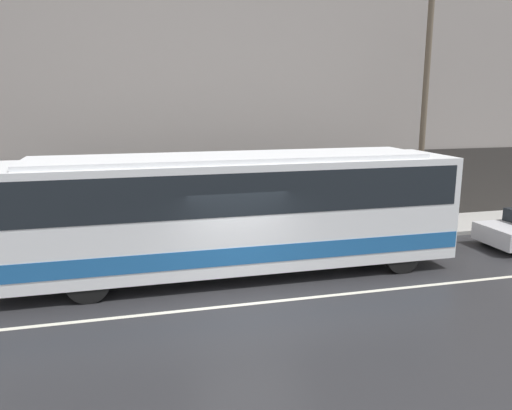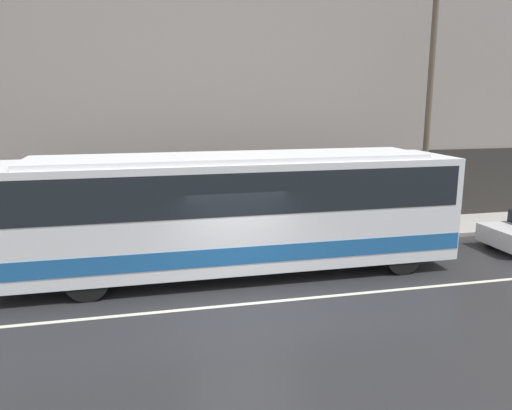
% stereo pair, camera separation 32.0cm
% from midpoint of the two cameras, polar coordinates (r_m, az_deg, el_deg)
% --- Properties ---
extents(ground_plane, '(60.00, 60.00, 0.00)m').
position_cam_midpoint_polar(ground_plane, '(12.00, -0.47, -11.27)').
color(ground_plane, '#262628').
extents(sidewalk, '(60.00, 2.60, 0.14)m').
position_cam_midpoint_polar(sidewalk, '(16.89, -4.44, -4.08)').
color(sidewalk, '#A09E99').
rests_on(sidewalk, ground_plane).
extents(building_facade, '(60.00, 0.35, 12.47)m').
position_cam_midpoint_polar(building_facade, '(17.71, -5.51, 16.14)').
color(building_facade, gray).
rests_on(building_facade, ground_plane).
extents(lane_stripe, '(54.00, 0.14, 0.01)m').
position_cam_midpoint_polar(lane_stripe, '(12.00, -0.47, -11.25)').
color(lane_stripe, beige).
rests_on(lane_stripe, ground_plane).
extents(transit_bus, '(12.31, 2.59, 3.29)m').
position_cam_midpoint_polar(transit_bus, '(13.52, -2.01, -0.33)').
color(transit_bus, white).
rests_on(transit_bus, ground_plane).
extents(utility_pole_near, '(0.20, 0.20, 7.91)m').
position_cam_midpoint_polar(utility_pole_near, '(18.55, 19.53, 9.34)').
color(utility_pole_near, brown).
rests_on(utility_pole_near, sidewalk).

